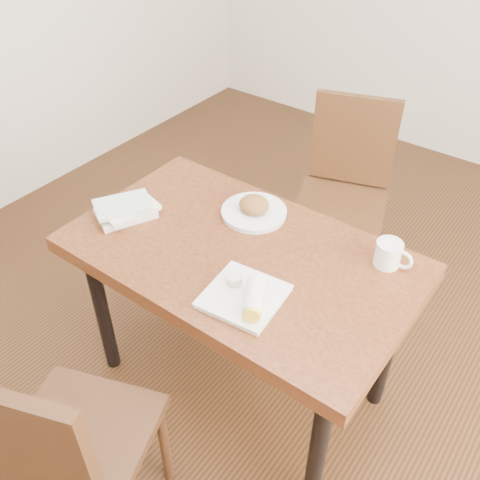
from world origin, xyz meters
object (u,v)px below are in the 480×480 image
Objects in this scene: plate_scone at (254,210)px; plate_burrito at (247,296)px; table at (240,269)px; chair_near at (61,448)px; book_stack at (126,210)px; chair_far at (345,183)px; coffee_mug at (389,254)px.

plate_scone is 0.47m from plate_burrito.
table is 0.83m from chair_near.
table is at bearing -67.17° from plate_scone.
plate_scone is 0.49m from book_stack.
chair_far is at bearing 66.32° from book_stack.
chair_far is at bearing 100.56° from plate_burrito.
coffee_mug is at bearing 4.46° from plate_scone.
coffee_mug reaches higher than plate_scone.
coffee_mug is at bearing -53.77° from chair_far.
chair_near is at bearing -114.15° from coffee_mug.
plate_scone is at bearing 112.83° from table.
book_stack is at bearing -159.93° from coffee_mug.
chair_near is at bearing -107.30° from plate_burrito.
book_stack is at bearing -113.68° from chair_far.
plate_burrito is (0.25, -0.39, -0.00)m from plate_scone.
chair_far is at bearing 90.29° from chair_near.
chair_near is 7.04× the size of coffee_mug.
plate_burrito is at bearing -48.40° from table.
chair_far is 3.69× the size of book_stack.
chair_near is 1.05m from plate_scone.
chair_near reaches higher than plate_burrito.
table is at bearing 10.83° from book_stack.
table is at bearing -87.66° from chair_far.
plate_scone is at bearing 37.22° from book_stack.
coffee_mug is at bearing 65.85° from chair_near.
book_stack reaches higher than table.
chair_far reaches higher than coffee_mug.
coffee_mug is (0.49, -0.66, 0.25)m from chair_far.
table is 4.79× the size of book_stack.
table is 0.92m from chair_far.
plate_scone reaches higher than book_stack.
coffee_mug reaches higher than book_stack.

